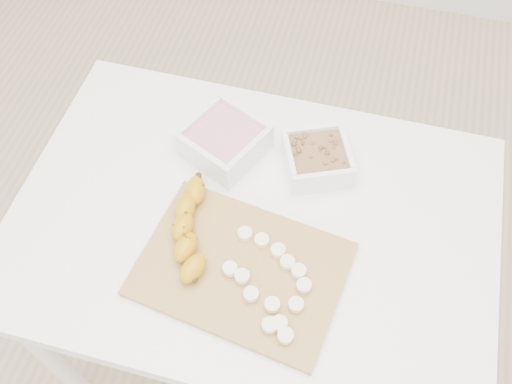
% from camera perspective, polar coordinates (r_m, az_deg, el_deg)
% --- Properties ---
extents(ground, '(3.50, 3.50, 0.00)m').
position_cam_1_polar(ground, '(1.87, -0.24, -14.54)').
color(ground, '#C6AD89').
rests_on(ground, ground).
extents(table, '(1.00, 0.70, 0.75)m').
position_cam_1_polar(table, '(1.26, -0.35, -4.98)').
color(table, white).
rests_on(table, ground).
extents(bowl_yogurt, '(0.21, 0.21, 0.07)m').
position_cam_1_polar(bowl_yogurt, '(1.25, -3.19, 5.19)').
color(bowl_yogurt, white).
rests_on(bowl_yogurt, table).
extents(bowl_granola, '(0.18, 0.18, 0.06)m').
position_cam_1_polar(bowl_granola, '(1.23, 6.14, 3.36)').
color(bowl_granola, white).
rests_on(bowl_granola, table).
extents(cutting_board, '(0.42, 0.33, 0.01)m').
position_cam_1_polar(cutting_board, '(1.12, -1.46, -7.71)').
color(cutting_board, '#AD7943').
rests_on(cutting_board, table).
extents(banana, '(0.08, 0.24, 0.04)m').
position_cam_1_polar(banana, '(1.13, -6.59, -3.81)').
color(banana, '#B98009').
rests_on(banana, cutting_board).
extents(banana_slices, '(0.17, 0.21, 0.02)m').
position_cam_1_polar(banana_slices, '(1.09, 1.54, -9.08)').
color(banana_slices, '#FCF1C1').
rests_on(banana_slices, cutting_board).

